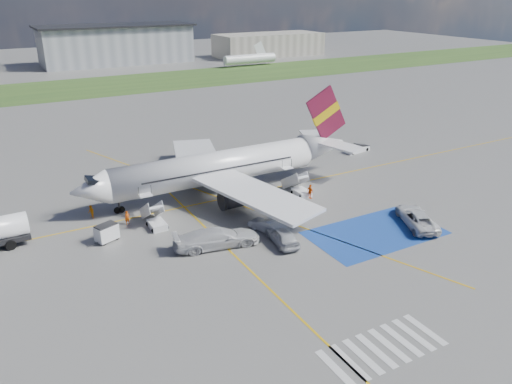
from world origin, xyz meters
TOP-DOWN VIEW (x-y plane):
  - ground at (0.00, 0.00)m, footprint 400.00×400.00m
  - grass_strip at (0.00, 95.00)m, footprint 400.00×30.00m
  - taxiway_line_main at (0.00, 12.00)m, footprint 120.00×0.20m
  - taxiway_line_cross at (-5.00, -10.00)m, footprint 0.20×60.00m
  - taxiway_line_diag at (0.00, 12.00)m, footprint 20.71×56.45m
  - staging_box at (10.00, -4.00)m, footprint 14.00×8.00m
  - crosswalk at (-1.80, -18.00)m, footprint 9.00×4.00m
  - terminal_centre at (20.00, 135.00)m, footprint 48.00×18.00m
  - terminal_east at (75.00, 128.00)m, footprint 40.00×16.00m
  - airliner at (1.51, 14.00)m, footprint 36.81×32.95m
  - airstairs_fwd at (-9.50, 8.70)m, footprint 1.90×5.20m
  - airstairs_aft at (9.00, 8.70)m, footprint 1.90×5.20m
  - gpu_cart at (-14.87, 7.91)m, footprint 2.51×2.06m
  - belt_loader at (26.45, 18.66)m, footprint 4.69×2.18m
  - car_silver_a at (0.30, -1.18)m, footprint 2.70×5.22m
  - car_silver_b at (0.29, 1.84)m, footprint 2.78×4.52m
  - van_white_a at (15.23, -4.55)m, footprint 4.73×6.29m
  - van_white_b at (-5.69, 1.43)m, footprint 6.79×3.76m
  - crew_fwd at (-11.99, 10.71)m, footprint 0.61×0.44m
  - crew_nose at (-15.07, 14.13)m, footprint 0.70×0.83m
  - crew_aft at (9.33, 6.93)m, footprint 0.51×1.09m

SIDE VIEW (x-z plane):
  - ground at x=0.00m, z-range 0.00..0.00m
  - grass_strip at x=0.00m, z-range 0.00..0.01m
  - taxiway_line_main at x=0.00m, z-range 0.00..0.01m
  - taxiway_line_cross at x=-5.00m, z-range 0.00..0.01m
  - taxiway_line_diag at x=0.00m, z-range 0.00..0.01m
  - staging_box at x=10.00m, z-range 0.00..0.01m
  - crosswalk at x=-1.80m, z-range 0.00..0.01m
  - belt_loader at x=26.45m, z-range -0.34..1.02m
  - airstairs_fwd at x=-9.50m, z-range -1.18..2.42m
  - airstairs_aft at x=9.00m, z-range -1.18..2.42m
  - car_silver_b at x=0.29m, z-range 0.00..1.41m
  - crew_nose at x=-15.07m, z-range 0.00..1.53m
  - crew_fwd at x=-11.99m, z-range 0.00..1.53m
  - gpu_cart at x=-14.87m, z-range -0.09..1.72m
  - car_silver_a at x=0.30m, z-range 0.00..1.70m
  - crew_aft at x=9.33m, z-range 0.00..1.82m
  - van_white_a at x=15.23m, z-range 0.00..2.14m
  - van_white_b at x=-5.69m, z-range 0.00..2.52m
  - airliner at x=1.51m, z-range -2.57..9.35m
  - terminal_east at x=75.00m, z-range 0.00..8.00m
  - terminal_centre at x=20.00m, z-range 0.00..12.00m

